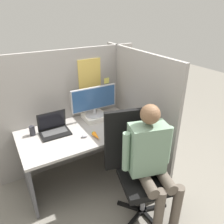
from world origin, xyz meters
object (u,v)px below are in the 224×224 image
Objects in this scene: monitor at (94,101)px; pen_cup at (32,131)px; laptop at (54,129)px; paper_box at (95,117)px; office_chair at (136,165)px; person at (152,160)px; carrot_toy at (96,136)px; stapler at (127,120)px.

monitor reaches higher than pen_cup.
laptop is 2.96× the size of pen_cup.
paper_box is 0.90m from office_chair.
office_chair is (0.03, -0.88, -0.17)m from paper_box.
paper_box is 0.22m from monitor.
office_chair is 0.89× the size of person.
monitor is 1.08m from person.
monitor is 3.72× the size of carrot_toy.
carrot_toy is 0.13× the size of person.
person reaches higher than pen_cup.
stapler is at bearing 73.10° from person.
monitor is 5.41× the size of pen_cup.
carrot_toy is (-0.49, -0.14, -0.00)m from stapler.
monitor is 0.96m from office_chair.
monitor is at bearing 66.24° from carrot_toy.
stapler is 0.80m from person.
person is at bearing -67.31° from carrot_toy.
laptop is at bearing 123.05° from person.
paper_box is 1.78× the size of carrot_toy.
monitor is at bearing 90.00° from paper_box.
pen_cup is at bearing -178.93° from paper_box.
office_chair is (0.21, -0.45, -0.16)m from carrot_toy.
office_chair reaches higher than carrot_toy.
pen_cup is at bearing 166.05° from stapler.
stapler reaches higher than carrot_toy.
laptop reaches higher than paper_box.
monitor reaches higher than carrot_toy.
laptop is (-0.55, -0.09, -0.20)m from monitor.
stapler is 0.68m from office_chair.
monitor reaches higher than laptop.
laptop is 1.95× the size of stapler.
office_chair reaches higher than laptop.
pen_cup is (-0.78, -0.01, 0.03)m from paper_box.
stapler is at bearing -42.88° from paper_box.
paper_box is at bearing 1.07° from pen_cup.
laptop is 2.03× the size of carrot_toy.
carrot_toy is (0.36, -0.34, -0.02)m from laptop.
carrot_toy is at bearing -113.76° from monitor.
monitor is 0.80m from pen_cup.
monitor is 3.57× the size of stapler.
pen_cup is at bearing 161.31° from laptop.
person reaches higher than paper_box.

